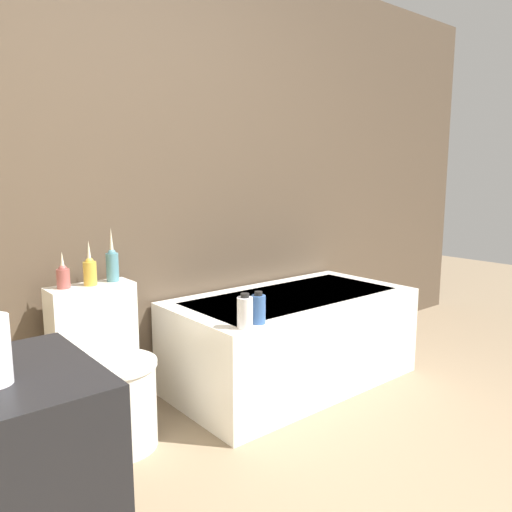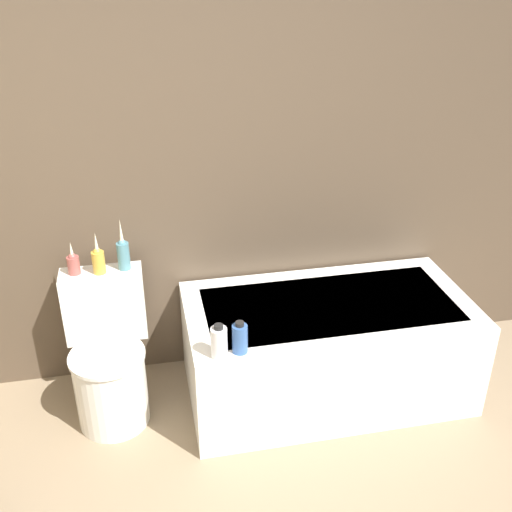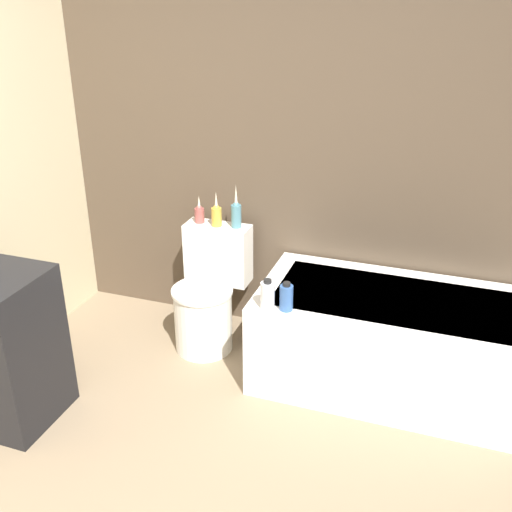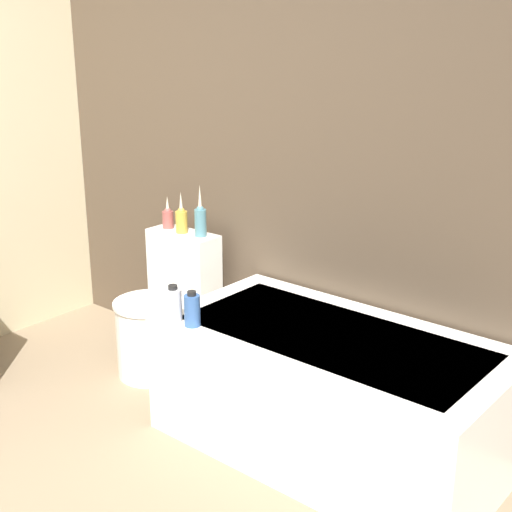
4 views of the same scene
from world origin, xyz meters
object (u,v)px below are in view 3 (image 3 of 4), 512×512
Objects in this scene: vase_silver at (217,214)px; shampoo_bottle_short at (286,297)px; shampoo_bottle_tall at (267,295)px; toilet at (208,296)px; vase_gold at (199,213)px; vase_bronze at (236,213)px; bathtub at (390,341)px.

vase_silver is 0.85m from shampoo_bottle_short.
toilet is at bearing 142.67° from shampoo_bottle_tall.
vase_silver reaches higher than toilet.
vase_gold reaches higher than shampoo_bottle_short.
vase_gold is 0.25m from vase_bronze.
vase_gold is 0.13m from vase_silver.
vase_silver is at bearing 138.41° from shampoo_bottle_short.
bathtub is 9.27× the size of shampoo_bottle_short.
shampoo_bottle_tall is 1.06× the size of shampoo_bottle_short.
vase_bronze is (0.25, 0.00, 0.03)m from vase_gold.
vase_silver is at bearing 90.00° from toilet.
vase_gold reaches higher than toilet.
bathtub is 0.79m from shampoo_bottle_tall.
vase_bronze is 1.62× the size of shampoo_bottle_tall.
vase_bronze is at bearing 124.14° from shampoo_bottle_tall.
vase_gold is 1.05× the size of shampoo_bottle_tall.
vase_silver reaches higher than vase_gold.
vase_bronze reaches higher than toilet.
shampoo_bottle_tall is (0.52, -0.40, 0.31)m from toilet.
shampoo_bottle_short is at bearing -31.52° from toilet.
shampoo_bottle_tall is (0.40, -0.59, -0.20)m from vase_bronze.
vase_bronze is (0.12, 0.02, 0.02)m from vase_silver.
vase_silver is at bearing -7.96° from vase_gold.
shampoo_bottle_short is at bearing -48.91° from vase_bronze.
bathtub is 5.41× the size of vase_bronze.
bathtub is at bearing -14.12° from vase_bronze.
shampoo_bottle_short is at bearing -41.59° from vase_silver.
vase_silver is 0.79m from shampoo_bottle_tall.
toilet is 3.30× the size of vase_silver.
shampoo_bottle_tall is at bearing -152.45° from bathtub.
vase_silver is (0.00, 0.17, 0.49)m from toilet.
vase_silver reaches higher than shampoo_bottle_short.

